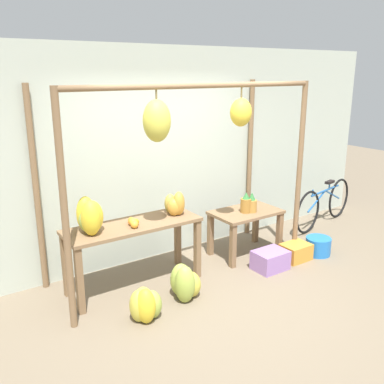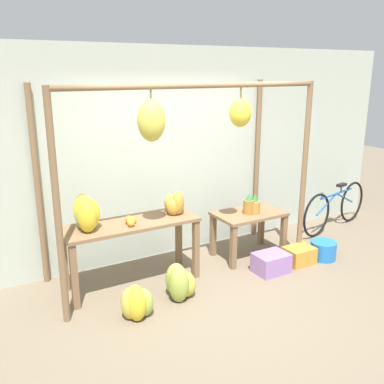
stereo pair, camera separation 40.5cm
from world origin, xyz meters
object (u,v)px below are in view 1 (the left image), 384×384
at_px(parked_bicycle, 324,204).
at_px(papaya_pile, 176,204).
at_px(orange_pile, 133,222).
at_px(banana_pile_ground_left, 145,305).
at_px(pineapple_cluster, 249,204).
at_px(fruit_crate_white, 270,260).
at_px(banana_pile_on_table, 90,217).
at_px(banana_pile_ground_right, 185,283).
at_px(blue_bucket, 318,246).
at_px(fruit_crate_purple, 296,252).

distance_m(parked_bicycle, papaya_pile, 3.02).
xyz_separation_m(orange_pile, banana_pile_ground_left, (-0.22, -0.66, -0.66)).
distance_m(banana_pile_ground_left, papaya_pile, 1.34).
distance_m(pineapple_cluster, banana_pile_ground_left, 2.13).
relative_size(banana_pile_ground_left, fruit_crate_white, 0.91).
bearing_deg(banana_pile_on_table, fruit_crate_white, -14.96).
relative_size(pineapple_cluster, banana_pile_ground_right, 0.64).
relative_size(blue_bucket, fruit_crate_purple, 0.91).
bearing_deg(banana_pile_on_table, pineapple_cluster, -1.81).
xyz_separation_m(banana_pile_ground_right, papaya_pile, (0.26, 0.60, 0.72)).
relative_size(banana_pile_ground_right, blue_bucket, 1.26).
relative_size(papaya_pile, fruit_crate_purple, 0.80).
xyz_separation_m(banana_pile_ground_left, parked_bicycle, (3.81, 0.86, 0.19)).
bearing_deg(papaya_pile, pineapple_cluster, -5.07).
height_order(blue_bucket, papaya_pile, papaya_pile).
xyz_separation_m(blue_bucket, fruit_crate_purple, (-0.39, 0.05, -0.01)).
bearing_deg(banana_pile_on_table, parked_bicycle, 2.12).
bearing_deg(papaya_pile, orange_pile, -172.31).
relative_size(pineapple_cluster, papaya_pile, 0.91).
xyz_separation_m(orange_pile, fruit_crate_white, (1.68, -0.52, -0.71)).
bearing_deg(pineapple_cluster, fruit_crate_purple, -47.64).
bearing_deg(blue_bucket, fruit_crate_white, 177.82).
relative_size(orange_pile, banana_pile_ground_left, 0.65).
bearing_deg(parked_bicycle, fruit_crate_white, -159.18).
relative_size(banana_pile_ground_left, banana_pile_ground_right, 0.89).
bearing_deg(blue_bucket, orange_pile, 167.82).
xyz_separation_m(orange_pile, banana_pile_ground_right, (0.36, -0.52, -0.64)).
distance_m(banana_pile_ground_right, parked_bicycle, 3.31).
xyz_separation_m(orange_pile, blue_bucket, (2.56, -0.55, -0.71)).
height_order(banana_pile_ground_left, fruit_crate_white, banana_pile_ground_left).
height_order(banana_pile_ground_right, parked_bicycle, parked_bicycle).
xyz_separation_m(parked_bicycle, papaya_pile, (-2.96, -0.12, 0.55)).
bearing_deg(banana_pile_ground_left, banana_pile_ground_right, 13.39).
bearing_deg(fruit_crate_white, banana_pile_ground_left, -175.82).
bearing_deg(fruit_crate_white, papaya_pile, 150.17).
bearing_deg(pineapple_cluster, papaya_pile, 174.93).
bearing_deg(papaya_pile, fruit_crate_purple, -20.81).
xyz_separation_m(pineapple_cluster, fruit_crate_purple, (0.45, -0.49, -0.64)).
bearing_deg(pineapple_cluster, parked_bicycle, 6.73).
xyz_separation_m(banana_pile_on_table, banana_pile_ground_left, (0.26, -0.71, -0.79)).
bearing_deg(fruit_crate_purple, orange_pile, 166.95).
relative_size(orange_pile, pineapple_cluster, 0.90).
xyz_separation_m(banana_pile_ground_right, blue_bucket, (2.20, -0.03, -0.07)).
distance_m(orange_pile, pineapple_cluster, 1.72).
height_order(banana_pile_ground_left, papaya_pile, papaya_pile).
xyz_separation_m(parked_bicycle, fruit_crate_purple, (-1.42, -0.71, -0.25)).
relative_size(banana_pile_ground_left, parked_bicycle, 0.23).
bearing_deg(blue_bucket, parked_bicycle, 36.54).
height_order(orange_pile, pineapple_cluster, pineapple_cluster).
bearing_deg(parked_bicycle, banana_pile_ground_left, -167.21).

